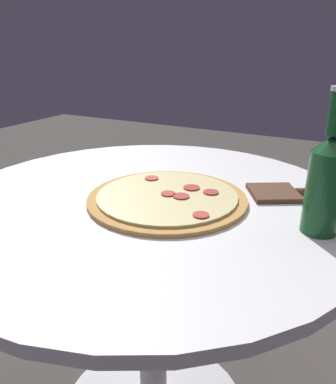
# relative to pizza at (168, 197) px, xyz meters

# --- Properties ---
(table) EXTENTS (1.00, 1.00, 0.75)m
(table) POSITION_rel_pizza_xyz_m (-0.05, -0.00, -0.20)
(table) COLOR white
(table) RESTS_ON ground_plane
(pizza) EXTENTS (0.38, 0.38, 0.02)m
(pizza) POSITION_rel_pizza_xyz_m (0.00, 0.00, 0.00)
(pizza) COLOR #C68E47
(pizza) RESTS_ON table
(beer_bottle) EXTENTS (0.07, 0.07, 0.28)m
(beer_bottle) POSITION_rel_pizza_xyz_m (0.34, -0.00, 0.10)
(beer_bottle) COLOR #144C23
(beer_bottle) RESTS_ON table
(pizza_paddle) EXTENTS (0.22, 0.16, 0.02)m
(pizza_paddle) POSITION_rel_pizza_xyz_m (0.24, 0.16, -0.00)
(pizza_paddle) COLOR brown
(pizza_paddle) RESTS_ON table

